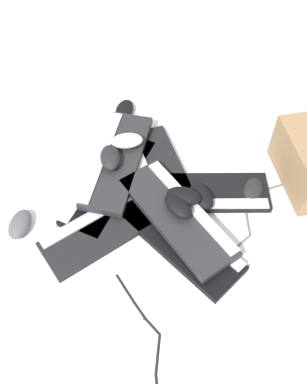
% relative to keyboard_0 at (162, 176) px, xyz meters
% --- Properties ---
extents(ground_plane, '(3.20, 3.20, 0.00)m').
position_rel_keyboard_0_xyz_m(ground_plane, '(-0.02, 0.02, -0.01)').
color(ground_plane, white).
extents(keyboard_0, '(0.46, 0.31, 0.03)m').
position_rel_keyboard_0_xyz_m(keyboard_0, '(0.00, 0.00, 0.00)').
color(keyboard_0, black).
rests_on(keyboard_0, ground).
extents(keyboard_1, '(0.46, 0.29, 0.03)m').
position_rel_keyboard_0_xyz_m(keyboard_1, '(-0.04, 0.18, 0.00)').
color(keyboard_1, black).
rests_on(keyboard_1, ground).
extents(keyboard_2, '(0.40, 0.43, 0.03)m').
position_rel_keyboard_0_xyz_m(keyboard_2, '(-0.22, 0.15, 0.00)').
color(keyboard_2, black).
rests_on(keyboard_2, ground).
extents(keyboard_3, '(0.40, 0.43, 0.03)m').
position_rel_keyboard_0_xyz_m(keyboard_3, '(-0.24, -0.07, 0.00)').
color(keyboard_3, black).
rests_on(keyboard_3, ground).
extents(keyboard_4, '(0.19, 0.45, 0.03)m').
position_rel_keyboard_0_xyz_m(keyboard_4, '(-0.06, -0.14, 0.00)').
color(keyboard_4, black).
rests_on(keyboard_4, ground).
extents(keyboard_5, '(0.46, 0.21, 0.03)m').
position_rel_keyboard_0_xyz_m(keyboard_5, '(0.03, 0.16, 0.03)').
color(keyboard_5, '#232326').
rests_on(keyboard_5, keyboard_1).
extents(keyboard_6, '(0.43, 0.40, 0.03)m').
position_rel_keyboard_0_xyz_m(keyboard_6, '(-0.18, -0.06, 0.03)').
color(keyboard_6, '#232326').
rests_on(keyboard_6, keyboard_3).
extents(mouse_0, '(0.13, 0.11, 0.04)m').
position_rel_keyboard_0_xyz_m(mouse_0, '(-0.10, -0.13, 0.04)').
color(mouse_0, black).
rests_on(mouse_0, keyboard_4).
extents(mouse_1, '(0.08, 0.12, 0.04)m').
position_rel_keyboard_0_xyz_m(mouse_1, '(-0.13, -0.08, 0.07)').
color(mouse_1, black).
rests_on(mouse_1, keyboard_6).
extents(mouse_2, '(0.12, 0.08, 0.04)m').
position_rel_keyboard_0_xyz_m(mouse_2, '(0.31, 0.17, 0.01)').
color(mouse_2, black).
rests_on(mouse_2, ground).
extents(mouse_3, '(0.12, 0.09, 0.04)m').
position_rel_keyboard_0_xyz_m(mouse_3, '(-0.04, -0.31, 0.01)').
color(mouse_3, black).
rests_on(mouse_3, ground).
extents(mouse_4, '(0.09, 0.12, 0.04)m').
position_rel_keyboard_0_xyz_m(mouse_4, '(0.09, 0.13, 0.07)').
color(mouse_4, silver).
rests_on(mouse_4, keyboard_5).
extents(mouse_5, '(0.12, 0.09, 0.04)m').
position_rel_keyboard_0_xyz_m(mouse_5, '(0.01, 0.18, 0.07)').
color(mouse_5, black).
rests_on(mouse_5, keyboard_5).
extents(mouse_6, '(0.11, 0.07, 0.04)m').
position_rel_keyboard_0_xyz_m(mouse_6, '(-0.24, 0.43, 0.01)').
color(mouse_6, '#4C4C51').
rests_on(mouse_6, ground).
extents(mouse_7, '(0.13, 0.12, 0.04)m').
position_rel_keyboard_0_xyz_m(mouse_7, '(-0.17, -0.06, 0.07)').
color(mouse_7, black).
rests_on(mouse_7, keyboard_6).
extents(cable_1, '(0.49, 0.38, 0.01)m').
position_rel_keyboard_0_xyz_m(cable_1, '(-0.06, -0.39, -0.01)').
color(cable_1, '#59595B').
rests_on(cable_1, ground).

